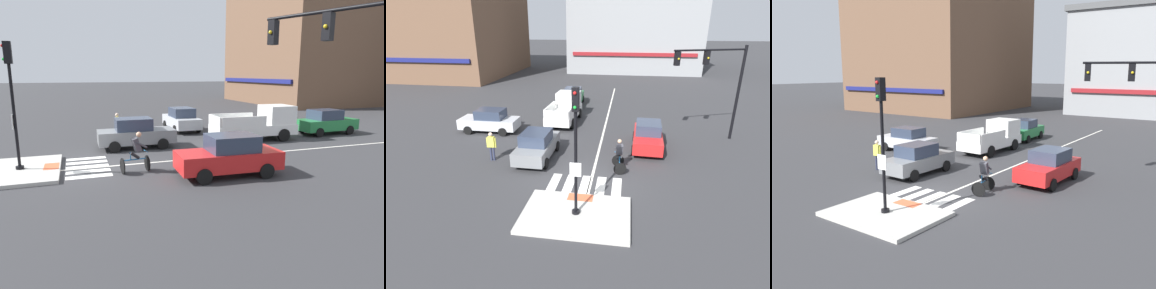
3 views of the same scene
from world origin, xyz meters
TOP-DOWN VIEW (x-y plane):
  - ground_plane at (0.00, 0.00)m, footprint 300.00×300.00m
  - traffic_island at (0.00, -2.97)m, footprint 4.33×3.10m
  - tactile_pad_front at (0.00, -1.77)m, footprint 1.10×0.60m
  - signal_pole at (0.00, -2.98)m, footprint 0.44×0.38m
  - crosswalk_stripe_a at (-1.52, -0.31)m, footprint 0.44×1.80m
  - crosswalk_stripe_b at (-0.76, -0.31)m, footprint 0.44×1.80m
  - crosswalk_stripe_c at (0.00, -0.31)m, footprint 0.44×1.80m
  - crosswalk_stripe_d at (0.76, -0.31)m, footprint 0.44×1.80m
  - crosswalk_stripe_e at (1.52, -0.31)m, footprint 0.44×1.80m
  - lane_centre_line at (0.25, 10.00)m, footprint 0.14×28.00m
  - traffic_light_mast at (7.32, 7.03)m, footprint 4.59×2.07m
  - building_corner_left at (2.35, 44.70)m, footprint 20.81×20.72m
  - building_corner_right at (-25.74, 32.67)m, footprint 19.59×21.31m
  - car_green_westbound_distant at (-3.32, 15.20)m, footprint 2.00×4.18m
  - car_red_eastbound_mid at (3.17, 4.97)m, footprint 1.98×4.17m
  - car_grey_westbound_near at (-3.13, 2.37)m, footprint 1.88×4.12m
  - car_silver_cross_left at (-7.81, 6.44)m, footprint 4.12×1.87m
  - pickup_truck_white_westbound_far at (-2.99, 9.98)m, footprint 2.18×5.16m
  - cyclist at (1.54, 1.58)m, footprint 0.80×1.17m
  - pedestrian_at_curb_left at (-5.56, 1.68)m, footprint 0.55×0.25m

SIDE VIEW (x-z plane):
  - ground_plane at x=0.00m, z-range 0.00..0.00m
  - crosswalk_stripe_a at x=-1.52m, z-range 0.00..0.01m
  - crosswalk_stripe_b at x=-0.76m, z-range 0.00..0.01m
  - crosswalk_stripe_c at x=0.00m, z-range 0.00..0.01m
  - crosswalk_stripe_d at x=0.76m, z-range 0.00..0.01m
  - crosswalk_stripe_e at x=1.52m, z-range 0.00..0.01m
  - lane_centre_line at x=0.25m, z-range 0.00..0.01m
  - traffic_island at x=0.00m, z-range 0.00..0.15m
  - tactile_pad_front at x=0.00m, z-range 0.15..0.16m
  - car_green_westbound_distant at x=-3.32m, z-range -0.01..1.63m
  - car_red_eastbound_mid at x=3.17m, z-range -0.01..1.63m
  - car_grey_westbound_near at x=-3.13m, z-range -0.01..1.63m
  - car_silver_cross_left at x=-7.81m, z-range -0.01..1.63m
  - cyclist at x=1.54m, z-range 0.03..1.71m
  - pickup_truck_white_westbound_far at x=-2.99m, z-range -0.06..2.02m
  - pedestrian_at_curb_left at x=-5.56m, z-range 0.15..1.82m
  - signal_pole at x=0.00m, z-range 0.66..5.71m
  - traffic_light_mast at x=7.32m, z-range 1.20..7.26m
  - building_corner_left at x=2.35m, z-range 0.02..13.27m
  - building_corner_right at x=-25.74m, z-range 0.02..18.62m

